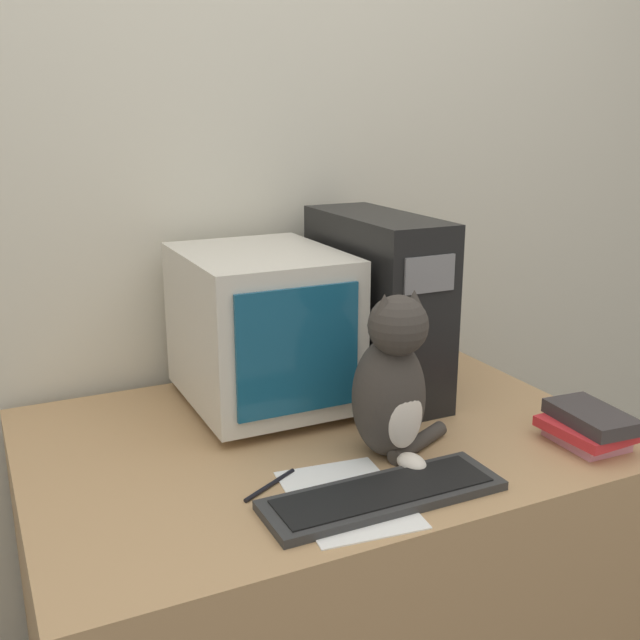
{
  "coord_description": "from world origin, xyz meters",
  "views": [
    {
      "loc": [
        -0.68,
        -0.97,
        1.48
      ],
      "look_at": [
        0.02,
        0.49,
        1.02
      ],
      "focal_mm": 42.0,
      "sensor_mm": 36.0,
      "label": 1
    }
  ],
  "objects_px": {
    "book_stack": "(588,426)",
    "pen": "(270,485)",
    "computer_tower": "(376,305)",
    "keyboard": "(383,495)",
    "cat": "(393,385)",
    "crt_monitor": "(261,328)"
  },
  "relations": [
    {
      "from": "computer_tower",
      "to": "pen",
      "type": "xyz_separation_m",
      "value": [
        -0.45,
        -0.37,
        -0.23
      ]
    },
    {
      "from": "computer_tower",
      "to": "keyboard",
      "type": "xyz_separation_m",
      "value": [
        -0.27,
        -0.51,
        -0.22
      ]
    },
    {
      "from": "cat",
      "to": "pen",
      "type": "xyz_separation_m",
      "value": [
        -0.29,
        -0.02,
        -0.16
      ]
    },
    {
      "from": "computer_tower",
      "to": "cat",
      "type": "distance_m",
      "value": 0.4
    },
    {
      "from": "crt_monitor",
      "to": "pen",
      "type": "xyz_separation_m",
      "value": [
        -0.14,
        -0.4,
        -0.2
      ]
    },
    {
      "from": "cat",
      "to": "pen",
      "type": "relative_size",
      "value": 2.71
    },
    {
      "from": "crt_monitor",
      "to": "cat",
      "type": "height_order",
      "value": "crt_monitor"
    },
    {
      "from": "pen",
      "to": "computer_tower",
      "type": "bearing_deg",
      "value": 39.71
    },
    {
      "from": "cat",
      "to": "book_stack",
      "type": "distance_m",
      "value": 0.46
    },
    {
      "from": "keyboard",
      "to": "pen",
      "type": "bearing_deg",
      "value": 141.92
    },
    {
      "from": "crt_monitor",
      "to": "book_stack",
      "type": "xyz_separation_m",
      "value": [
        0.57,
        -0.53,
        -0.16
      ]
    },
    {
      "from": "computer_tower",
      "to": "cat",
      "type": "xyz_separation_m",
      "value": [
        -0.16,
        -0.36,
        -0.07
      ]
    },
    {
      "from": "keyboard",
      "to": "pen",
      "type": "height_order",
      "value": "keyboard"
    },
    {
      "from": "cat",
      "to": "book_stack",
      "type": "xyz_separation_m",
      "value": [
        0.42,
        -0.14,
        -0.12
      ]
    },
    {
      "from": "crt_monitor",
      "to": "keyboard",
      "type": "relative_size",
      "value": 0.95
    },
    {
      "from": "keyboard",
      "to": "book_stack",
      "type": "xyz_separation_m",
      "value": [
        0.53,
        0.02,
        0.03
      ]
    },
    {
      "from": "keyboard",
      "to": "book_stack",
      "type": "relative_size",
      "value": 2.35
    },
    {
      "from": "keyboard",
      "to": "cat",
      "type": "relative_size",
      "value": 1.3
    },
    {
      "from": "book_stack",
      "to": "pen",
      "type": "height_order",
      "value": "book_stack"
    },
    {
      "from": "keyboard",
      "to": "cat",
      "type": "distance_m",
      "value": 0.24
    },
    {
      "from": "book_stack",
      "to": "computer_tower",
      "type": "bearing_deg",
      "value": 117.95
    },
    {
      "from": "computer_tower",
      "to": "book_stack",
      "type": "bearing_deg",
      "value": -62.05
    }
  ]
}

